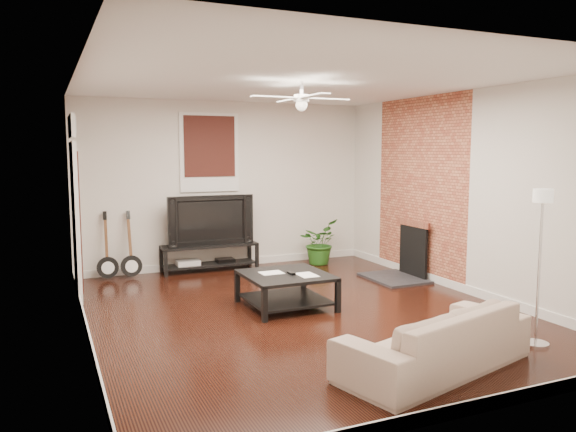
# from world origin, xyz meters

# --- Properties ---
(room) EXTENTS (5.01, 6.01, 2.81)m
(room) POSITION_xyz_m (0.00, 0.00, 1.40)
(room) COLOR black
(room) RESTS_ON ground
(brick_accent) EXTENTS (0.02, 2.20, 2.80)m
(brick_accent) POSITION_xyz_m (2.49, 1.00, 1.40)
(brick_accent) COLOR #A04833
(brick_accent) RESTS_ON floor
(fireplace) EXTENTS (0.80, 1.10, 0.92)m
(fireplace) POSITION_xyz_m (2.20, 1.00, 0.46)
(fireplace) COLOR black
(fireplace) RESTS_ON floor
(window_back) EXTENTS (1.00, 0.06, 1.30)m
(window_back) POSITION_xyz_m (-0.30, 2.97, 1.95)
(window_back) COLOR #330F0E
(window_back) RESTS_ON wall_back
(door_left) EXTENTS (0.08, 1.00, 2.50)m
(door_left) POSITION_xyz_m (-2.46, 1.90, 1.25)
(door_left) COLOR white
(door_left) RESTS_ON wall_left
(tv_stand) EXTENTS (1.58, 0.42, 0.44)m
(tv_stand) POSITION_xyz_m (-0.38, 2.78, 0.22)
(tv_stand) COLOR black
(tv_stand) RESTS_ON floor
(tv) EXTENTS (1.42, 0.19, 0.82)m
(tv) POSITION_xyz_m (-0.38, 2.80, 0.85)
(tv) COLOR black
(tv) RESTS_ON tv_stand
(coffee_table) EXTENTS (1.04, 1.04, 0.43)m
(coffee_table) POSITION_xyz_m (-0.09, 0.27, 0.22)
(coffee_table) COLOR black
(coffee_table) RESTS_ON floor
(sofa) EXTENTS (2.11, 1.27, 0.58)m
(sofa) POSITION_xyz_m (0.35, -2.15, 0.29)
(sofa) COLOR #C5AD94
(sofa) RESTS_ON floor
(floor_lamp) EXTENTS (0.33, 0.33, 1.61)m
(floor_lamp) POSITION_xyz_m (1.70, -2.05, 0.81)
(floor_lamp) COLOR silver
(floor_lamp) RESTS_ON floor
(potted_plant) EXTENTS (0.92, 0.92, 0.78)m
(potted_plant) POSITION_xyz_m (1.52, 2.55, 0.39)
(potted_plant) COLOR #255F1B
(potted_plant) RESTS_ON floor
(guitar_left) EXTENTS (0.34, 0.25, 1.06)m
(guitar_left) POSITION_xyz_m (-2.00, 2.75, 0.53)
(guitar_left) COLOR black
(guitar_left) RESTS_ON floor
(guitar_right) EXTENTS (0.34, 0.25, 1.06)m
(guitar_right) POSITION_xyz_m (-1.65, 2.72, 0.53)
(guitar_right) COLOR black
(guitar_right) RESTS_ON floor
(ceiling_fan) EXTENTS (1.24, 1.24, 0.32)m
(ceiling_fan) POSITION_xyz_m (0.00, 0.00, 2.60)
(ceiling_fan) COLOR white
(ceiling_fan) RESTS_ON ceiling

